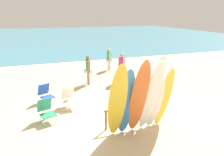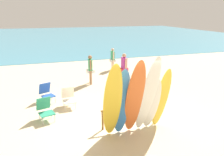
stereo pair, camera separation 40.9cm
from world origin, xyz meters
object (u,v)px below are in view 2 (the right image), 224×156
object	(u,v)px
beach_chair_blue	(69,97)
surfboard_white_3	(147,96)
surfboard_yellow_0	(112,103)
beachgoer_by_water	(90,67)
surfboard_blue_1	(122,103)
surfboard_white_4	(152,104)
surfboard_orange_2	(134,99)
beachgoer_midbeach	(124,66)
surfboard_rack	(131,111)
beachgoer_photographing	(113,57)
beach_chair_red	(45,108)
surfboard_yellow_5	(161,99)
beach_chair_striped	(46,92)

from	to	relation	value
beach_chair_blue	surfboard_white_3	bearing A→B (deg)	-58.35
surfboard_yellow_0	beachgoer_by_water	distance (m)	5.74
surfboard_blue_1	surfboard_white_4	world-z (taller)	surfboard_blue_1
surfboard_orange_2	beachgoer_midbeach	xyz separation A→B (m)	(1.65, 5.36, -0.35)
beachgoer_midbeach	beachgoer_by_water	bearing A→B (deg)	78.34
surfboard_rack	beachgoer_photographing	distance (m)	7.58
surfboard_white_4	beach_chair_red	distance (m)	3.78
surfboard_orange_2	beachgoer_by_water	xyz separation A→B (m)	(-0.16, 5.68, -0.38)
beach_chair_blue	surfboard_white_4	bearing A→B (deg)	-53.22
surfboard_rack	surfboard_white_4	size ratio (longest dim) A/B	1.04
beachgoer_by_water	beach_chair_blue	world-z (taller)	beachgoer_by_water
surfboard_orange_2	beachgoer_midbeach	world-z (taller)	surfboard_orange_2
surfboard_blue_1	beachgoer_midbeach	world-z (taller)	surfboard_blue_1
surfboard_yellow_0	beach_chair_red	world-z (taller)	surfboard_yellow_0
surfboard_yellow_0	beach_chair_red	size ratio (longest dim) A/B	3.21
surfboard_yellow_0	surfboard_white_4	bearing A→B (deg)	14.50
surfboard_yellow_5	beachgoer_photographing	xyz separation A→B (m)	(0.82, 7.90, -0.23)
beach_chair_blue	beachgoer_by_water	bearing A→B (deg)	58.22
surfboard_white_4	beach_chair_blue	world-z (taller)	surfboard_white_4
beachgoer_by_water	beach_chair_striped	bearing A→B (deg)	136.94
surfboard_blue_1	surfboard_yellow_5	distance (m)	1.39
surfboard_white_4	beachgoer_midbeach	size ratio (longest dim) A/B	1.24
surfboard_white_3	beach_chair_striped	xyz separation A→B (m)	(-2.92, 3.78, -0.89)
beach_chair_red	beach_chair_blue	distance (m)	1.30
surfboard_white_3	beach_chair_blue	bearing A→B (deg)	120.16
surfboard_white_3	beachgoer_by_water	world-z (taller)	surfboard_white_3
surfboard_white_3	beach_chair_striped	bearing A→B (deg)	122.97
beach_chair_striped	beachgoer_photographing	bearing A→B (deg)	21.98
surfboard_white_3	beachgoer_midbeach	xyz separation A→B (m)	(1.23, 5.37, -0.39)
surfboard_white_3	surfboard_yellow_5	xyz separation A→B (m)	(0.61, 0.22, -0.24)
surfboard_white_3	beachgoer_photographing	xyz separation A→B (m)	(1.44, 8.12, -0.47)
surfboard_white_4	beachgoer_by_water	world-z (taller)	surfboard_white_4
surfboard_yellow_5	beach_chair_striped	bearing A→B (deg)	129.51
surfboard_yellow_0	surfboard_yellow_5	distance (m)	1.74
beachgoer_photographing	surfboard_orange_2	bearing A→B (deg)	170.70
surfboard_white_3	beachgoer_by_water	xyz separation A→B (m)	(-0.58, 5.69, -0.42)
surfboard_yellow_0	beach_chair_red	distance (m)	2.92
beachgoer_by_water	beach_chair_striped	xyz separation A→B (m)	(-2.34, -1.91, -0.47)
beachgoer_midbeach	beach_chair_striped	size ratio (longest dim) A/B	1.95
surfboard_yellow_0	beach_chair_red	bearing A→B (deg)	137.95
surfboard_blue_1	beachgoer_midbeach	xyz separation A→B (m)	(2.01, 5.24, -0.21)
beachgoer_photographing	beach_chair_striped	xyz separation A→B (m)	(-4.35, -4.34, -0.42)
surfboard_orange_2	surfboard_white_4	distance (m)	0.77
surfboard_yellow_0	surfboard_white_3	distance (m)	1.11
beach_chair_blue	beachgoer_photographing	bearing A→B (deg)	52.68
beach_chair_red	beach_chair_striped	xyz separation A→B (m)	(0.08, 1.73, -0.00)
surfboard_rack	surfboard_yellow_5	xyz separation A→B (m)	(0.84, -0.51, 0.55)
surfboard_rack	beach_chair_striped	distance (m)	4.06
surfboard_yellow_0	beach_chair_red	xyz separation A→B (m)	(-1.89, 2.07, -0.83)
surfboard_rack	surfboard_yellow_0	distance (m)	1.37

